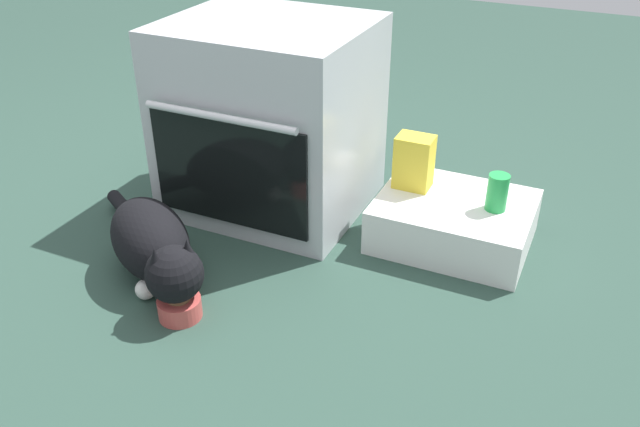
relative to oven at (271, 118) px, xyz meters
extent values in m
plane|color=#284238|center=(-0.04, -0.49, -0.33)|extent=(8.00, 8.00, 0.00)
cube|color=#B7BABF|center=(0.00, 0.00, 0.00)|extent=(0.65, 0.57, 0.66)
cube|color=black|center=(0.00, -0.29, -0.08)|extent=(0.55, 0.01, 0.36)
cylinder|color=silver|center=(0.00, -0.32, 0.12)|extent=(0.52, 0.02, 0.02)
cube|color=white|center=(0.67, 0.01, -0.25)|extent=(0.49, 0.40, 0.15)
cylinder|color=#C64C47|center=(0.07, -0.70, -0.30)|extent=(0.12, 0.12, 0.06)
sphere|color=brown|center=(0.07, -0.70, -0.28)|extent=(0.07, 0.07, 0.07)
ellipsoid|color=black|center=(-0.12, -0.55, -0.21)|extent=(0.44, 0.40, 0.22)
sphere|color=black|center=(0.07, -0.69, -0.19)|extent=(0.16, 0.16, 0.16)
cone|color=black|center=(0.09, -0.66, -0.13)|extent=(0.06, 0.06, 0.07)
cone|color=black|center=(0.04, -0.73, -0.13)|extent=(0.06, 0.06, 0.07)
cylinder|color=black|center=(-0.38, -0.37, -0.26)|extent=(0.29, 0.23, 0.10)
sphere|color=silver|center=(0.00, -0.57, -0.30)|extent=(0.06, 0.06, 0.06)
sphere|color=silver|center=(-0.07, -0.67, -0.30)|extent=(0.06, 0.06, 0.06)
cube|color=yellow|center=(0.51, 0.05, -0.09)|extent=(0.12, 0.09, 0.18)
cylinder|color=green|center=(0.79, 0.01, -0.12)|extent=(0.07, 0.07, 0.12)
camera|label=1|loc=(1.05, -1.87, 0.88)|focal=37.30mm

